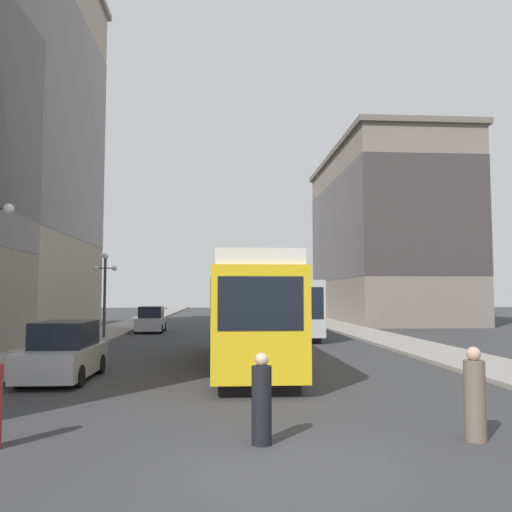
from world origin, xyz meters
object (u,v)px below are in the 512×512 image
at_px(transit_bus, 290,306).
at_px(pedestrian_crossing_near, 262,402).
at_px(parked_car_left_mid, 64,353).
at_px(parked_car_left_near, 151,320).
at_px(streetcar, 248,310).
at_px(lamp_post_left_far, 105,281).
at_px(pedestrian_crossing_far, 475,397).

xyz_separation_m(transit_bus, pedestrian_crossing_near, (-3.73, -24.25, -1.19)).
height_order(transit_bus, parked_car_left_mid, transit_bus).
xyz_separation_m(transit_bus, parked_car_left_near, (-9.36, 4.63, -1.10)).
bearing_deg(streetcar, pedestrian_crossing_near, -91.54).
distance_m(streetcar, transit_bus, 14.19).
bearing_deg(lamp_post_left_far, pedestrian_crossing_far, -62.82).
distance_m(transit_bus, parked_car_left_mid, 19.17).
bearing_deg(parked_car_left_mid, pedestrian_crossing_near, -52.81).
distance_m(transit_bus, pedestrian_crossing_far, 24.32).
distance_m(streetcar, pedestrian_crossing_far, 11.20).
bearing_deg(pedestrian_crossing_far, transit_bus, 155.28).
xyz_separation_m(streetcar, lamp_post_left_far, (-7.84, 11.78, 1.35)).
relative_size(parked_car_left_mid, pedestrian_crossing_far, 2.53).
bearing_deg(transit_bus, parked_car_left_mid, -118.33).
height_order(streetcar, lamp_post_left_far, lamp_post_left_far).
xyz_separation_m(parked_car_left_mid, pedestrian_crossing_near, (5.62, -7.55, -0.09)).
xyz_separation_m(streetcar, parked_car_left_mid, (-5.94, -2.92, -1.26)).
xyz_separation_m(parked_car_left_near, pedestrian_crossing_near, (5.62, -28.88, -0.09)).
distance_m(transit_bus, parked_car_left_near, 10.50).
relative_size(transit_bus, pedestrian_crossing_far, 6.81).
bearing_deg(parked_car_left_near, lamp_post_left_far, -107.29).
bearing_deg(pedestrian_crossing_near, parked_car_left_near, -74.01).
bearing_deg(pedestrian_crossing_far, lamp_post_left_far, -178.00).
relative_size(transit_bus, lamp_post_left_far, 2.34).
relative_size(parked_car_left_near, pedestrian_crossing_near, 2.89).
bearing_deg(parked_car_left_mid, parked_car_left_near, 90.52).
distance_m(transit_bus, pedestrian_crossing_near, 24.56).
bearing_deg(pedestrian_crossing_near, parked_car_left_mid, -48.36).
xyz_separation_m(transit_bus, lamp_post_left_far, (-11.25, -1.99, 1.50)).
bearing_deg(lamp_post_left_far, parked_car_left_near, 74.00).
bearing_deg(transit_bus, lamp_post_left_far, -169.03).
height_order(pedestrian_crossing_near, pedestrian_crossing_far, pedestrian_crossing_far).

